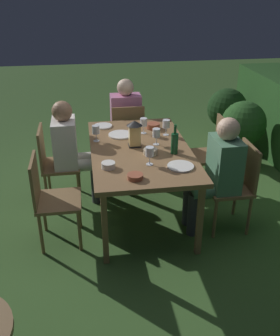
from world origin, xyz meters
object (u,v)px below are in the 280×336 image
chair_side_left_b (50,197)px  plate_b (103,126)px  plate_a (121,135)px  lantern_centerpiece (134,132)px  dining_table (140,153)px  wine_glass_a (96,130)px  chair_head_near (127,134)px  wine_glass_d (150,153)px  bowl_olives (108,165)px  potted_plant_by_hedge (227,110)px  plate_c (181,166)px  wine_glass_e (166,125)px  chair_side_left_a (54,162)px  potted_plant_corner (243,127)px  person_in_pink (125,117)px  green_bottle_on_table (175,143)px  person_in_cream (72,148)px  bowl_bread (153,126)px  person_in_green (217,170)px  wine_glass_c (156,134)px  wine_glass_b (144,123)px  bowl_dip (135,176)px  bowl_salad (150,151)px  chair_side_right_b (236,183)px  chair_side_right_a (211,152)px

chair_side_left_b → plate_b: 1.19m
plate_a → lantern_centerpiece: bearing=19.5°
dining_table → wine_glass_a: bearing=-119.3°
chair_head_near → wine_glass_d: (1.46, 0.03, 0.38)m
bowl_olives → potted_plant_by_hedge: bearing=138.6°
plate_c → wine_glass_e: bearing=177.6°
chair_side_left_a → plate_c: size_ratio=3.66×
plate_a → potted_plant_corner: size_ratio=0.31×
person_in_pink → potted_plant_by_hedge: person_in_pink is taller
green_bottle_on_table → person_in_cream: bearing=-119.4°
wine_glass_e → plate_a: 0.50m
chair_head_near → bowl_bread: 0.68m
potted_plant_by_hedge → potted_plant_corner: size_ratio=0.96×
chair_side_left_a → wine_glass_d: wine_glass_d is taller
wine_glass_a → wine_glass_e: bearing=94.6°
potted_plant_by_hedge → green_bottle_on_table: bearing=-33.0°
person_in_green → wine_glass_c: person_in_green is taller
wine_glass_d → wine_glass_e: bearing=156.5°
chair_side_left_b → wine_glass_b: wine_glass_b is taller
chair_side_left_a → wine_glass_c: wine_glass_c is taller
bowl_dip → potted_plant_corner: bearing=135.0°
green_bottle_on_table → bowl_bread: (-0.69, -0.08, -0.08)m
lantern_centerpiece → green_bottle_on_table: green_bottle_on_table is taller
wine_glass_d → plate_b: (-1.04, -0.35, -0.11)m
green_bottle_on_table → wine_glass_b: (-0.57, -0.21, 0.01)m
bowl_olives → bowl_salad: 0.48m
wine_glass_c → wine_glass_e: 0.28m
person_in_cream → chair_side_right_b: (0.74, 1.56, -0.15)m
wine_glass_a → potted_plant_by_hedge: (-1.54, 2.00, -0.38)m
chair_head_near → wine_glass_c: size_ratio=5.15×
wine_glass_b → plate_a: bearing=-84.2°
dining_table → wine_glass_b: bearing=165.7°
chair_side_right_a → bowl_salad: 1.01m
chair_side_right_b → dining_table: bearing=-112.9°
wine_glass_c → bowl_salad: bearing=-23.5°
bowl_dip → green_bottle_on_table: bearing=135.9°
wine_glass_a → plate_b: (-0.42, 0.09, -0.11)m
chair_side_left_b → wine_glass_c: (-0.42, 1.05, 0.38)m
chair_side_left_a → bowl_dip: chair_side_left_a is taller
wine_glass_e → plate_a: (-0.06, -0.48, -0.11)m
potted_plant_corner → plate_b: bearing=-78.7°
chair_head_near → wine_glass_a: bearing=-26.5°
plate_a → wine_glass_e: bearing=82.7°
chair_side_right_a → green_bottle_on_table: green_bottle_on_table is taller
person_in_cream → potted_plant_by_hedge: (-1.40, 2.26, -0.15)m
plate_c → bowl_salad: 0.38m
dining_table → wine_glass_b: wine_glass_b is taller
plate_b → bowl_bread: bowl_bread is taller
dining_table → lantern_centerpiece: size_ratio=6.22×
wine_glass_d → plate_b: 1.10m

